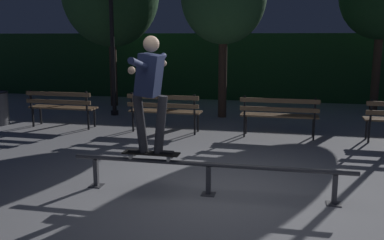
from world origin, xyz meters
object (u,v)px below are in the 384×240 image
grind_rail (208,170)px  park_bench_right_center (279,112)px  lamp_post_left (112,21)px  park_bench_left_center (164,108)px  park_bench_leftmost (61,105)px  skateboard (151,154)px  skateboarder (150,85)px

grind_rail → park_bench_right_center: (0.86, 3.56, 0.19)m
grind_rail → lamp_post_left: 6.74m
grind_rail → park_bench_left_center: size_ratio=2.35×
park_bench_left_center → park_bench_right_center: size_ratio=1.00×
grind_rail → park_bench_leftmost: 5.41m
grind_rail → lamp_post_left: size_ratio=0.97×
grind_rail → park_bench_left_center: bearing=114.4°
grind_rail → skateboard: size_ratio=4.84×
lamp_post_left → grind_rail: bearing=-56.7°
skateboard → park_bench_leftmost: park_bench_leftmost is taller
skateboarder → park_bench_leftmost: bearing=132.8°
park_bench_leftmost → park_bench_right_center: bearing=0.0°
skateboarder → park_bench_right_center: 4.03m
park_bench_leftmost → skateboard: bearing=-47.3°
skateboarder → park_bench_left_center: 3.76m
park_bench_leftmost → park_bench_right_center: size_ratio=1.00×
grind_rail → skateboarder: size_ratio=2.43×
skateboarder → park_bench_leftmost: size_ratio=0.97×
skateboard → park_bench_leftmost: bearing=132.7°
grind_rail → skateboard: skateboard is taller
park_bench_left_center → park_bench_right_center: bearing=0.0°
skateboard → park_bench_left_center: bearing=103.0°
park_bench_left_center → park_bench_right_center: same height
skateboard → skateboarder: (0.00, -0.00, 0.94)m
park_bench_leftmost → park_bench_right_center: 4.93m
park_bench_leftmost → lamp_post_left: bearing=72.3°
park_bench_right_center → lamp_post_left: size_ratio=0.41×
skateboard → park_bench_right_center: bearing=65.1°
skateboard → lamp_post_left: 6.30m
skateboarder → park_bench_leftmost: skateboarder is taller
park_bench_right_center → lamp_post_left: 5.10m
grind_rail → park_bench_leftmost: (-4.08, 3.56, 0.19)m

